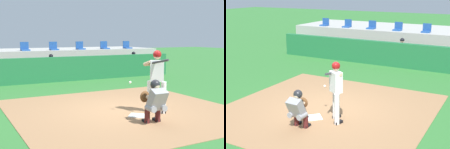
{
  "view_description": "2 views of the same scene",
  "coord_description": "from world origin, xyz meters",
  "views": [
    {
      "loc": [
        -4.48,
        -7.78,
        2.2
      ],
      "look_at": [
        0.0,
        0.7,
        1.0
      ],
      "focal_mm": 49.34,
      "sensor_mm": 36.0,
      "label": 1
    },
    {
      "loc": [
        4.85,
        -8.22,
        3.82
      ],
      "look_at": [
        0.0,
        0.7,
        1.0
      ],
      "focal_mm": 50.74,
      "sensor_mm": 36.0,
      "label": 2
    }
  ],
  "objects": [
    {
      "name": "home_plate",
      "position": [
        0.0,
        -0.8,
        0.02
      ],
      "size": [
        0.62,
        0.62,
        0.02
      ],
      "primitive_type": "cube",
      "rotation": [
        0.0,
        0.0,
        0.79
      ],
      "color": "white",
      "rests_on": "dirt_infield"
    },
    {
      "name": "dugout_wall",
      "position": [
        0.0,
        6.5,
        0.6
      ],
      "size": [
        13.0,
        0.3,
        1.2
      ],
      "primitive_type": "cube",
      "color": "#1E6638",
      "rests_on": "ground"
    },
    {
      "name": "stands_platform",
      "position": [
        0.0,
        10.9,
        0.7
      ],
      "size": [
        15.0,
        4.4,
        1.4
      ],
      "primitive_type": "cube",
      "color": "#9E9E99",
      "rests_on": "ground"
    },
    {
      "name": "dugout_bench",
      "position": [
        0.0,
        7.5,
        0.23
      ],
      "size": [
        11.8,
        0.44,
        0.45
      ],
      "primitive_type": "cube",
      "color": "olive",
      "rests_on": "ground"
    },
    {
      "name": "catcher_crouched",
      "position": [
        -0.0,
        -1.59,
        0.61
      ],
      "size": [
        0.49,
        1.67,
        1.13
      ],
      "color": "gray",
      "rests_on": "ground"
    },
    {
      "name": "batter_at_plate",
      "position": [
        0.69,
        -0.7,
        1.04
      ],
      "size": [
        0.54,
        0.91,
        1.8
      ],
      "color": "silver",
      "rests_on": "ground"
    },
    {
      "name": "stadium_seat_4",
      "position": [
        0.81,
        9.38,
        1.53
      ],
      "size": [
        0.46,
        0.46,
        0.48
      ],
      "color": "#1E478C",
      "rests_on": "stands_platform"
    },
    {
      "name": "dugout_player_1",
      "position": [
        5.0,
        7.34,
        0.67
      ],
      "size": [
        0.49,
        0.7,
        1.3
      ],
      "color": "#939399",
      "rests_on": "ground"
    },
    {
      "name": "stadium_seat_7",
      "position": [
        5.69,
        9.38,
        1.53
      ],
      "size": [
        0.46,
        0.46,
        0.48
      ],
      "color": "#1E478C",
      "rests_on": "stands_platform"
    },
    {
      "name": "stadium_seat_6",
      "position": [
        4.06,
        9.38,
        1.53
      ],
      "size": [
        0.46,
        0.46,
        0.48
      ],
      "color": "#1E478C",
      "rests_on": "stands_platform"
    },
    {
      "name": "stadium_seat_5",
      "position": [
        2.44,
        9.38,
        1.53
      ],
      "size": [
        0.46,
        0.46,
        0.48
      ],
      "color": "#1E478C",
      "rests_on": "stands_platform"
    },
    {
      "name": "dirt_infield",
      "position": [
        0.0,
        0.0,
        0.01
      ],
      "size": [
        6.4,
        6.4,
        0.01
      ],
      "primitive_type": "cube",
      "color": "#936B47",
      "rests_on": "ground"
    },
    {
      "name": "dugout_player_0",
      "position": [
        0.07,
        7.34,
        0.67
      ],
      "size": [
        0.49,
        0.7,
        1.3
      ],
      "color": "#939399",
      "rests_on": "ground"
    },
    {
      "name": "stadium_seat_3",
      "position": [
        -0.81,
        9.38,
        1.53
      ],
      "size": [
        0.46,
        0.46,
        0.48
      ],
      "color": "#1E478C",
      "rests_on": "stands_platform"
    },
    {
      "name": "ground_plane",
      "position": [
        0.0,
        0.0,
        0.0
      ],
      "size": [
        80.0,
        80.0,
        0.0
      ],
      "primitive_type": "plane",
      "color": "#2D6B2D"
    }
  ]
}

